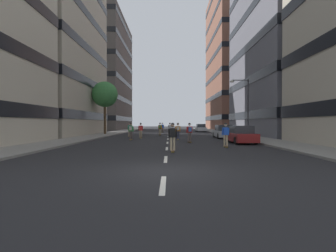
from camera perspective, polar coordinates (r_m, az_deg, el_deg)
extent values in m
plane|color=black|center=(37.67, 0.07, -1.96)|extent=(170.94, 170.94, 0.00)
cube|color=gray|center=(42.31, -12.63, -1.58)|extent=(3.41, 78.35, 0.14)
cube|color=gray|center=(42.22, 12.84, -1.59)|extent=(3.41, 78.35, 0.14)
cube|color=silver|center=(7.36, -1.15, -13.18)|extent=(0.16, 2.20, 0.01)
cube|color=silver|center=(12.27, -0.53, -7.55)|extent=(0.16, 2.20, 0.01)
cube|color=silver|center=(17.23, -0.27, -5.15)|extent=(0.16, 2.20, 0.01)
cube|color=silver|center=(22.21, -0.13, -3.83)|extent=(0.16, 2.20, 0.01)
cube|color=silver|center=(27.20, -0.04, -2.99)|extent=(0.16, 2.20, 0.01)
cube|color=silver|center=(32.19, 0.02, -2.41)|extent=(0.16, 2.20, 0.01)
cube|color=silver|center=(37.18, 0.07, -1.99)|extent=(0.16, 2.20, 0.01)
cube|color=silver|center=(42.18, 0.10, -1.66)|extent=(0.16, 2.20, 0.01)
cube|color=silver|center=(47.17, 0.13, -1.41)|extent=(0.16, 2.20, 0.01)
cube|color=silver|center=(52.17, 0.15, -1.20)|extent=(0.16, 2.20, 0.01)
cube|color=silver|center=(57.17, 0.17, -1.03)|extent=(0.16, 2.20, 0.01)
cube|color=silver|center=(62.16, 0.18, -0.89)|extent=(0.16, 2.20, 0.01)
cube|color=silver|center=(67.16, 0.20, -0.77)|extent=(0.16, 2.20, 0.01)
cube|color=silver|center=(72.16, 0.21, -0.66)|extent=(0.16, 2.20, 0.01)
cube|color=#B2A893|center=(42.03, -26.31, 20.66)|extent=(12.89, 18.60, 32.29)
cube|color=black|center=(39.51, -26.19, 2.11)|extent=(13.01, 18.72, 1.10)
cube|color=black|center=(39.89, -26.23, 8.75)|extent=(13.01, 18.72, 1.10)
cube|color=black|center=(40.80, -26.27, 15.17)|extent=(13.01, 18.72, 1.10)
cube|color=black|center=(42.19, -26.31, 21.25)|extent=(13.01, 18.72, 1.10)
cube|color=#4C4744|center=(66.95, -15.23, 11.12)|extent=(12.89, 22.76, 27.73)
cube|color=black|center=(65.86, -15.19, 1.59)|extent=(13.01, 22.88, 1.10)
cube|color=black|center=(66.09, -15.21, 5.59)|extent=(13.01, 22.88, 1.10)
cube|color=black|center=(66.64, -15.22, 9.56)|extent=(13.01, 22.88, 1.10)
cube|color=black|center=(67.51, -15.23, 13.43)|extent=(13.01, 22.88, 1.10)
cube|color=black|center=(68.67, -15.25, 17.20)|extent=(13.01, 22.88, 1.10)
cube|color=black|center=(70.13, -15.26, 20.82)|extent=(13.01, 22.88, 1.10)
cube|color=slate|center=(41.23, 26.51, 18.12)|extent=(12.89, 20.11, 28.28)
cube|color=black|center=(39.34, 26.42, 2.20)|extent=(13.01, 20.23, 1.10)
cube|color=black|center=(39.75, 26.46, 9.01)|extent=(13.01, 20.23, 1.10)
cube|color=black|center=(40.70, 26.50, 15.59)|extent=(13.01, 20.23, 1.10)
cube|color=black|center=(42.16, 26.54, 21.79)|extent=(13.01, 20.23, 1.10)
cube|color=brown|center=(67.62, 15.64, 14.20)|extent=(12.89, 23.16, 35.09)
cube|color=black|center=(65.76, 15.59, 1.79)|extent=(13.01, 23.28, 1.10)
cube|color=black|center=(66.05, 15.61, 6.14)|extent=(13.01, 23.28, 1.10)
cube|color=black|center=(66.71, 15.62, 10.43)|extent=(13.01, 23.28, 1.10)
cube|color=black|center=(67.74, 15.64, 14.62)|extent=(13.01, 23.28, 1.10)
cube|color=black|center=(69.11, 15.65, 18.65)|extent=(13.01, 23.28, 1.10)
cube|color=black|center=(70.82, 15.67, 22.52)|extent=(13.01, 23.28, 1.10)
cube|color=maroon|center=(22.73, 16.26, -2.42)|extent=(1.80, 4.40, 0.70)
cube|color=#2D3338|center=(22.56, 16.37, -0.74)|extent=(1.60, 2.10, 0.64)
cylinder|color=black|center=(23.94, 13.46, -2.76)|extent=(0.22, 0.64, 0.64)
cylinder|color=black|center=(24.36, 17.13, -2.71)|extent=(0.22, 0.64, 0.64)
cylinder|color=black|center=(21.14, 15.24, -3.23)|extent=(0.22, 0.64, 0.64)
cylinder|color=black|center=(21.60, 19.35, -3.16)|extent=(0.22, 0.64, 0.64)
cube|color=silver|center=(50.34, 7.46, -0.68)|extent=(1.80, 4.40, 0.70)
cube|color=#2D3338|center=(50.18, 7.48, 0.08)|extent=(1.60, 2.10, 0.64)
cylinder|color=black|center=(51.70, 6.38, -0.87)|extent=(0.22, 0.64, 0.64)
cylinder|color=black|center=(51.89, 8.13, -0.87)|extent=(0.22, 0.64, 0.64)
cylinder|color=black|center=(48.82, 6.73, -0.97)|extent=(0.22, 0.64, 0.64)
cylinder|color=black|center=(49.02, 8.59, -0.96)|extent=(0.22, 0.64, 0.64)
cube|color=#B2B7BF|center=(29.72, 12.45, -1.67)|extent=(1.80, 4.40, 0.70)
cube|color=#2D3338|center=(29.55, 12.51, -0.39)|extent=(1.60, 2.10, 0.64)
cylinder|color=black|center=(30.99, 10.44, -1.96)|extent=(0.22, 0.64, 0.64)
cylinder|color=black|center=(31.31, 13.32, -1.94)|extent=(0.22, 0.64, 0.64)
cylinder|color=black|center=(28.15, 11.47, -2.23)|extent=(0.22, 0.64, 0.64)
cylinder|color=black|center=(28.50, 14.63, -2.21)|extent=(0.22, 0.64, 0.64)
cylinder|color=#4C3823|center=(37.90, -14.17, 1.65)|extent=(0.36, 0.36, 4.49)
sphere|color=#387A3D|center=(38.13, -14.19, 7.00)|extent=(3.75, 3.75, 3.75)
cylinder|color=#3F3F44|center=(29.43, 17.77, 3.86)|extent=(0.16, 0.16, 6.50)
cylinder|color=#3F3F44|center=(29.51, 16.10, 10.01)|extent=(1.80, 0.10, 0.10)
ellipsoid|color=silver|center=(29.26, 14.37, 9.80)|extent=(0.50, 0.30, 0.24)
cube|color=brown|center=(26.33, 2.27, -2.94)|extent=(0.25, 0.91, 0.02)
cylinder|color=#D8BF4C|center=(26.65, 2.28, -3.00)|extent=(0.18, 0.08, 0.07)
cylinder|color=#D8BF4C|center=(26.02, 2.25, -3.09)|extent=(0.18, 0.08, 0.07)
cylinder|color=#2D334C|center=(26.31, 2.07, -2.05)|extent=(0.15, 0.15, 0.80)
cylinder|color=#2D334C|center=(26.31, 2.46, -2.05)|extent=(0.15, 0.15, 0.80)
cube|color=orange|center=(26.28, 2.27, -0.58)|extent=(0.33, 0.22, 0.55)
cylinder|color=orange|center=(26.34, 1.79, -0.63)|extent=(0.10, 0.23, 0.55)
cylinder|color=orange|center=(26.33, 2.75, -0.63)|extent=(0.10, 0.23, 0.55)
sphere|color=tan|center=(26.30, 2.27, 0.42)|extent=(0.22, 0.22, 0.22)
sphere|color=black|center=(26.30, 2.27, 0.52)|extent=(0.21, 0.21, 0.21)
cube|color=beige|center=(26.10, 2.26, -0.52)|extent=(0.27, 0.17, 0.40)
cube|color=brown|center=(37.02, 0.43, -1.88)|extent=(0.30, 0.92, 0.02)
cylinder|color=#D8BF4C|center=(37.33, 0.48, -1.93)|extent=(0.19, 0.09, 0.07)
cylinder|color=#D8BF4C|center=(36.70, 0.37, -1.97)|extent=(0.19, 0.09, 0.07)
cylinder|color=tan|center=(37.01, 0.29, -1.24)|extent=(0.16, 0.16, 0.80)
cylinder|color=tan|center=(36.99, 0.57, -1.24)|extent=(0.16, 0.16, 0.80)
cube|color=white|center=(36.98, 0.43, -0.19)|extent=(0.34, 0.24, 0.55)
cylinder|color=white|center=(37.06, 0.10, -0.23)|extent=(0.12, 0.24, 0.55)
cylinder|color=white|center=(37.01, 0.77, -0.24)|extent=(0.12, 0.24, 0.55)
sphere|color=#997051|center=(37.00, 0.43, 0.51)|extent=(0.22, 0.22, 0.22)
sphere|color=black|center=(37.00, 0.43, 0.59)|extent=(0.21, 0.21, 0.21)
cube|color=brown|center=(33.19, -8.73, -2.19)|extent=(0.31, 0.92, 0.02)
cylinder|color=#D8BF4C|center=(33.50, -8.58, -2.24)|extent=(0.19, 0.09, 0.07)
cylinder|color=#D8BF4C|center=(32.88, -8.89, -2.30)|extent=(0.19, 0.09, 0.07)
cylinder|color=tan|center=(33.19, -8.88, -1.48)|extent=(0.16, 0.16, 0.80)
cylinder|color=tan|center=(33.14, -8.58, -1.48)|extent=(0.16, 0.16, 0.80)
cube|color=green|center=(33.15, -8.73, -0.31)|extent=(0.34, 0.24, 0.55)
cylinder|color=green|center=(33.26, -9.08, -0.36)|extent=(0.12, 0.24, 0.55)
cylinder|color=green|center=(33.14, -8.35, -0.36)|extent=(0.12, 0.24, 0.55)
sphere|color=beige|center=(33.16, -8.73, 0.48)|extent=(0.22, 0.22, 0.22)
sphere|color=black|center=(33.16, -8.73, 0.56)|extent=(0.21, 0.21, 0.21)
cube|color=#3F72BF|center=(32.97, -8.82, -0.26)|extent=(0.28, 0.19, 0.40)
cube|color=brown|center=(15.28, 1.06, -5.61)|extent=(0.20, 0.90, 0.02)
cylinder|color=#D8BF4C|center=(15.60, 1.04, -5.66)|extent=(0.18, 0.07, 0.07)
cylinder|color=#D8BF4C|center=(14.97, 1.08, -5.93)|extent=(0.18, 0.07, 0.07)
cylinder|color=tan|center=(15.24, 0.72, -4.07)|extent=(0.14, 0.14, 0.80)
cylinder|color=tan|center=(15.24, 1.40, -4.07)|extent=(0.14, 0.14, 0.80)
cube|color=black|center=(15.20, 1.06, -1.54)|extent=(0.32, 0.20, 0.55)
cylinder|color=black|center=(15.25, 0.23, -1.63)|extent=(0.09, 0.23, 0.55)
cylinder|color=black|center=(15.26, 1.88, -1.63)|extent=(0.09, 0.23, 0.55)
sphere|color=tan|center=(15.21, 1.06, 0.18)|extent=(0.22, 0.22, 0.22)
sphere|color=black|center=(15.21, 1.06, 0.37)|extent=(0.21, 0.21, 0.21)
cube|color=brown|center=(29.12, -6.23, -2.59)|extent=(0.35, 0.92, 0.02)
cylinder|color=#D8BF4C|center=(29.44, -6.27, -2.65)|extent=(0.19, 0.10, 0.07)
cylinder|color=#D8BF4C|center=(28.80, -6.19, -2.72)|extent=(0.19, 0.10, 0.07)
cylinder|color=tan|center=(29.09, -6.41, -1.78)|extent=(0.16, 0.16, 0.80)
cylinder|color=tan|center=(29.10, -6.05, -1.78)|extent=(0.16, 0.16, 0.80)
cube|color=red|center=(29.07, -6.23, -0.45)|extent=(0.35, 0.25, 0.55)
cylinder|color=red|center=(29.11, -6.67, -0.51)|extent=(0.13, 0.24, 0.55)
cylinder|color=red|center=(29.14, -5.81, -0.50)|extent=(0.13, 0.24, 0.55)
sphere|color=beige|center=(29.09, -6.24, 0.44)|extent=(0.22, 0.22, 0.22)
sphere|color=black|center=(29.09, -6.24, 0.54)|extent=(0.21, 0.21, 0.21)
cube|color=brown|center=(35.75, -1.83, -1.97)|extent=(0.32, 0.92, 0.02)
cylinder|color=#D8BF4C|center=(36.07, -1.74, -2.02)|extent=(0.19, 0.09, 0.07)
cylinder|color=#D8BF4C|center=(35.44, -1.92, -2.07)|extent=(0.19, 0.09, 0.07)
cylinder|color=tan|center=(35.75, -1.97, -1.31)|extent=(0.16, 0.16, 0.80)
cylinder|color=tan|center=(35.72, -1.68, -1.31)|extent=(0.16, 0.16, 0.80)
cube|color=orange|center=(35.72, -1.83, -0.23)|extent=(0.34, 0.24, 0.55)
cylinder|color=orange|center=(35.81, -2.16, -0.27)|extent=(0.12, 0.24, 0.55)
cylinder|color=orange|center=(35.73, -1.47, -0.27)|extent=(0.12, 0.24, 0.55)
sphere|color=beige|center=(35.73, -1.82, 0.50)|extent=(0.22, 0.22, 0.22)
sphere|color=black|center=(35.73, -1.82, 0.58)|extent=(0.21, 0.21, 0.21)
cube|color=#4C8C4C|center=(35.54, -1.88, -0.18)|extent=(0.28, 0.19, 0.40)
cube|color=brown|center=(45.11, -1.29, -1.41)|extent=(0.37, 0.92, 0.02)
cylinder|color=#D8BF4C|center=(45.43, -1.20, -1.45)|extent=(0.19, 0.10, 0.07)
cylinder|color=#D8BF4C|center=(44.80, -1.38, -1.48)|extent=(0.19, 0.10, 0.07)
cylinder|color=#594C47|center=(45.12, -1.40, -0.88)|extent=(0.16, 0.16, 0.80)
cylinder|color=#594C47|center=(45.08, -1.18, -0.88)|extent=(0.16, 0.16, 0.80)
cube|color=blue|center=(45.08, -1.29, -0.03)|extent=(0.35, 0.26, 0.55)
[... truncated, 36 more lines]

